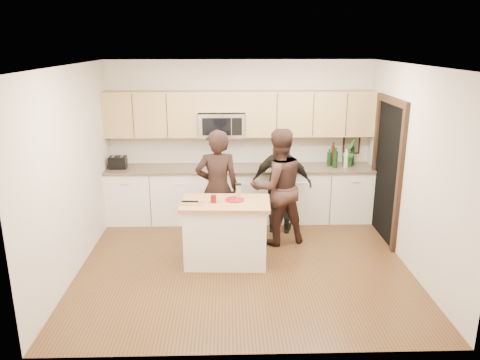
{
  "coord_description": "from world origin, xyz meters",
  "views": [
    {
      "loc": [
        -0.22,
        -5.96,
        2.99
      ],
      "look_at": [
        -0.04,
        0.35,
        1.11
      ],
      "focal_mm": 35.0,
      "sensor_mm": 36.0,
      "label": 1
    }
  ],
  "objects_px": {
    "woman_left": "(217,189)",
    "woman_center": "(278,187)",
    "island": "(226,232)",
    "toaster": "(118,162)",
    "woman_right": "(282,184)"
  },
  "relations": [
    {
      "from": "woman_left",
      "to": "woman_right",
      "type": "height_order",
      "value": "woman_left"
    },
    {
      "from": "woman_left",
      "to": "woman_center",
      "type": "height_order",
      "value": "same"
    },
    {
      "from": "island",
      "to": "toaster",
      "type": "distance_m",
      "value": 2.5
    },
    {
      "from": "island",
      "to": "woman_left",
      "type": "xyz_separation_m",
      "value": [
        -0.12,
        0.62,
        0.43
      ]
    },
    {
      "from": "woman_center",
      "to": "island",
      "type": "bearing_deg",
      "value": 23.89
    },
    {
      "from": "toaster",
      "to": "woman_left",
      "type": "bearing_deg",
      "value": -30.94
    },
    {
      "from": "woman_right",
      "to": "woman_left",
      "type": "bearing_deg",
      "value": 37.29
    },
    {
      "from": "woman_center",
      "to": "woman_left",
      "type": "bearing_deg",
      "value": -13.32
    },
    {
      "from": "toaster",
      "to": "woman_center",
      "type": "xyz_separation_m",
      "value": [
        2.58,
        -0.95,
        -0.15
      ]
    },
    {
      "from": "woman_left",
      "to": "woman_center",
      "type": "distance_m",
      "value": 0.91
    },
    {
      "from": "woman_right",
      "to": "island",
      "type": "bearing_deg",
      "value": 63.17
    },
    {
      "from": "toaster",
      "to": "woman_center",
      "type": "distance_m",
      "value": 2.76
    },
    {
      "from": "island",
      "to": "woman_right",
      "type": "distance_m",
      "value": 1.46
    },
    {
      "from": "island",
      "to": "woman_center",
      "type": "bearing_deg",
      "value": 43.45
    },
    {
      "from": "woman_center",
      "to": "woman_right",
      "type": "distance_m",
      "value": 0.43
    }
  ]
}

